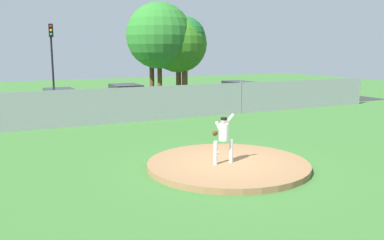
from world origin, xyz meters
The scene contains 14 objects.
ground_plane centered at (0.00, 6.00, 0.00)m, with size 80.00×80.00×0.00m, color #386B2D.
asphalt_strip centered at (0.00, 14.50, 0.00)m, with size 44.00×7.00×0.01m, color #2B2B2D.
pitchers_mound centered at (0.00, 0.00, 0.10)m, with size 5.53×5.53×0.20m, color olive.
pitcher_youth centered at (-0.25, -0.08, 1.17)m, with size 0.80×0.32×1.67m.
baseball centered at (0.25, 1.16, 0.23)m, with size 0.07×0.07×0.07m, color white.
chainlink_fence centered at (0.00, 10.00, 0.98)m, with size 34.90×0.07×2.06m.
parked_car_slate centered at (9.90, 14.80, 0.79)m, with size 2.06×4.67×1.63m.
parked_car_burgundy centered at (0.81, 14.38, 0.83)m, with size 2.03×4.54×1.75m.
parked_car_red centered at (-3.43, 14.00, 0.80)m, with size 1.94×4.51×1.67m.
traffic_light_near centered at (-3.17, 18.63, 3.88)m, with size 0.28×0.46×5.78m.
tree_slender_far centered at (5.98, 23.28, 4.69)m, with size 4.12×4.12×6.77m.
tree_tall_centre centered at (6.33, 22.24, 5.22)m, with size 5.77×5.77×8.12m.
tree_broad_left centered at (8.09, 22.07, 4.53)m, with size 5.09×5.09×7.09m.
tree_broad_right centered at (8.50, 21.63, 5.01)m, with size 3.70×3.70×6.93m.
Camera 1 is at (-7.02, -11.53, 3.96)m, focal length 38.01 mm.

